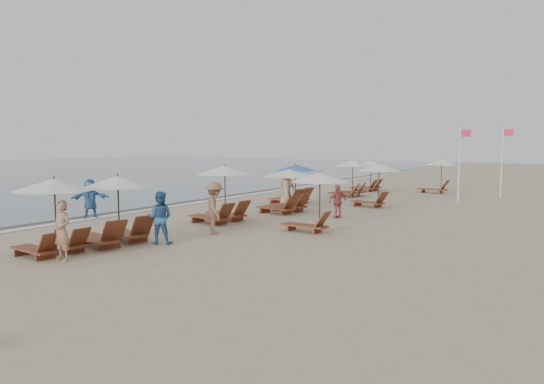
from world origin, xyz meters
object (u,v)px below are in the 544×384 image
Objects in this scene: lounger_station_5 at (350,177)px; inland_station_0 at (314,193)px; lounger_station_3 at (285,190)px; inland_station_2 at (438,172)px; lounger_station_1 at (113,213)px; lounger_station_4 at (292,183)px; flag_pole_near at (460,160)px; lounger_station_6 at (368,176)px; beachgoer_far_b at (287,187)px; lounger_station_2 at (221,193)px; lounger_station_0 at (52,212)px; beachgoer_near at (62,231)px; inland_station_1 at (375,179)px; waterline_walker at (90,199)px; beachgoer_mid_b at (215,208)px; beachgoer_mid_a at (160,218)px; beachgoer_far_a at (338,201)px.

lounger_station_5 is 12.83m from inland_station_0.
inland_station_2 reaches higher than lounger_station_3.
lounger_station_1 reaches higher than lounger_station_4.
inland_station_0 is at bearing -101.54° from flag_pole_near.
lounger_station_6 is 9.95m from beachgoer_far_b.
lounger_station_2 is at bearing 88.76° from lounger_station_1.
lounger_station_0 is 1.03m from beachgoer_near.
lounger_station_3 is at bearing 84.40° from lounger_station_0.
inland_station_1 is 4.65m from beachgoer_far_b.
inland_station_2 is at bearing 7.70° from waterline_walker.
beachgoer_near is 5.67m from beachgoer_mid_b.
lounger_station_4 is 1.00× the size of lounger_station_5.
lounger_station_0 is 0.91× the size of lounger_station_2.
lounger_station_4 reaches higher than lounger_station_3.
beachgoer_near is 3.27m from beachgoer_mid_a.
lounger_station_0 is 0.95× the size of inland_station_1.
waterline_walker is (-5.58, -2.19, -0.35)m from lounger_station_2.
lounger_station_0 is at bearing -92.76° from lounger_station_2.
lounger_station_5 reaches higher than lounger_station_6.
lounger_station_5 is 20.16m from beachgoer_near.
flag_pole_near is at bearing -63.87° from inland_station_2.
inland_station_1 is at bearing -147.68° from beachgoer_far_a.
lounger_station_2 reaches higher than lounger_station_4.
beachgoer_far_b reaches higher than beachgoer_far_a.
lounger_station_6 is 1.37× the size of beachgoer_mid_a.
lounger_station_3 is 1.83× the size of beachgoer_far_a.
inland_station_2 is at bearing 78.71° from lounger_station_1.
inland_station_2 is 25.70m from beachgoer_near.
inland_station_1 is (2.83, 4.39, 0.35)m from lounger_station_3.
flag_pole_near reaches higher than lounger_station_6.
inland_station_2 is at bearing 74.70° from lounger_station_3.
inland_station_2 is 5.57m from flag_pole_near.
lounger_station_5 is at bearing -127.78° from inland_station_2.
waterline_walker is at bearing -178.49° from beachgoer_far_b.
lounger_station_1 is 11.97m from beachgoer_far_b.
inland_station_0 is at bearing 63.33° from beachgoer_near.
lounger_station_2 is at bearing 87.24° from lounger_station_0.
lounger_station_5 is 1.38× the size of beachgoer_mid_b.
beachgoer_far_b is (-0.52, 11.96, -0.08)m from lounger_station_1.
beachgoer_mid_a is at bearing 14.69° from beachgoer_far_a.
inland_station_1 is at bearing 95.22° from inland_station_0.
waterline_walker reaches higher than beachgoer_near.
lounger_station_1 is 0.62× the size of flag_pole_near.
beachgoer_far_a is at bearing -69.58° from lounger_station_5.
inland_station_1 is (3.71, 13.84, 0.41)m from lounger_station_1.
inland_station_1 is at bearing 57.21° from lounger_station_3.
lounger_station_3 is 1.59× the size of beachgoer_near.
beachgoer_far_a is (3.76, 9.19, -0.29)m from lounger_station_1.
beachgoer_mid_a is at bearing -124.30° from inland_station_0.
lounger_station_1 is 19.49m from flag_pole_near.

